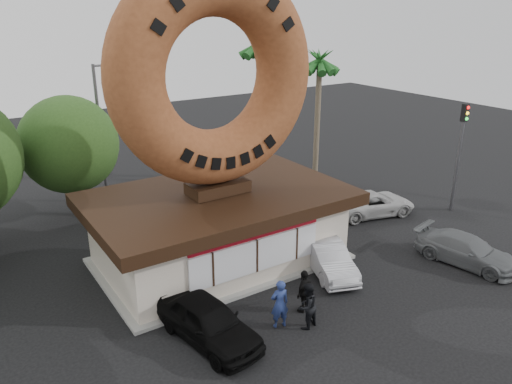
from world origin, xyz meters
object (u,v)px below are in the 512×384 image
object	(u,v)px
street_lamp	(102,128)
giant_donut	(215,75)
car_grey	(466,250)
car_silver	(328,258)
person_left	(280,304)
traffic_signal	(460,144)
person_center	(307,306)
car_white	(373,203)
person_right	(304,291)
car_black	(208,321)
donut_shop	(219,225)

from	to	relation	value
street_lamp	giant_donut	bearing A→B (deg)	-79.49
street_lamp	car_grey	distance (m)	20.06
street_lamp	car_silver	world-z (taller)	street_lamp
person_left	car_silver	distance (m)	4.61
traffic_signal	car_grey	distance (m)	7.29
car_silver	person_center	bearing A→B (deg)	-121.65
car_white	car_grey	bearing A→B (deg)	-171.56
person_left	person_right	size ratio (longest dim) A/B	1.08
person_left	car_silver	xyz separation A→B (m)	(4.10, 2.10, -0.27)
traffic_signal	car_silver	bearing A→B (deg)	-171.95
street_lamp	person_right	bearing A→B (deg)	-80.66
giant_donut	car_black	world-z (taller)	giant_donut
traffic_signal	car_silver	size ratio (longest dim) A/B	1.48
donut_shop	person_left	xyz separation A→B (m)	(-0.68, -5.59, -0.83)
person_center	car_white	xyz separation A→B (m)	(9.67, 6.21, -0.23)
car_black	street_lamp	bearing A→B (deg)	75.54
street_lamp	car_white	bearing A→B (deg)	-40.64
car_black	car_silver	xyz separation A→B (m)	(6.61, 1.39, -0.09)
person_left	car_black	distance (m)	2.62
traffic_signal	car_black	xyz separation A→B (m)	(-17.20, -2.89, -3.11)
donut_shop	traffic_signal	bearing A→B (deg)	-8.10
donut_shop	car_silver	distance (m)	5.00
street_lamp	car_silver	xyz separation A→B (m)	(5.27, -13.51, -3.81)
person_center	car_black	bearing A→B (deg)	-34.05
traffic_signal	person_right	world-z (taller)	traffic_signal
traffic_signal	person_right	bearing A→B (deg)	-166.06
traffic_signal	person_left	distance (m)	15.40
donut_shop	car_black	xyz separation A→B (m)	(-3.20, -4.88, -1.01)
car_black	person_left	bearing A→B (deg)	-24.96
person_left	car_grey	xyz separation A→B (m)	(9.79, -0.76, -0.29)
giant_donut	person_center	bearing A→B (deg)	-89.11
donut_shop	car_grey	xyz separation A→B (m)	(9.11, -6.34, -1.11)
person_center	person_right	distance (m)	1.03
donut_shop	traffic_signal	xyz separation A→B (m)	(14.00, -1.99, 2.10)
car_black	car_white	world-z (taller)	car_black
giant_donut	car_silver	size ratio (longest dim) A/B	2.21
traffic_signal	car_silver	world-z (taller)	traffic_signal
person_left	car_black	xyz separation A→B (m)	(-2.51, 0.70, -0.18)
giant_donut	person_right	distance (m)	9.18
person_right	giant_donut	bearing A→B (deg)	-106.72
giant_donut	car_white	distance (m)	12.41
donut_shop	car_grey	size ratio (longest dim) A/B	2.48
donut_shop	car_white	bearing A→B (deg)	0.24
car_silver	car_black	bearing A→B (deg)	-148.66
traffic_signal	car_grey	bearing A→B (deg)	-138.34
person_center	car_silver	xyz separation A→B (m)	(3.32, 2.68, -0.21)
giant_donut	street_lamp	xyz separation A→B (m)	(-1.86, 10.00, -3.84)
person_left	car_silver	bearing A→B (deg)	-139.98
person_center	car_grey	world-z (taller)	person_center
person_left	car_white	size ratio (longest dim) A/B	0.40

